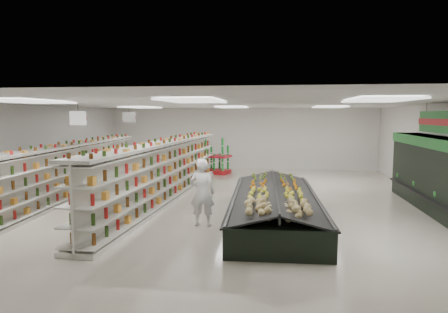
# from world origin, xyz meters

# --- Properties ---
(floor) EXTENTS (16.00, 16.00, 0.00)m
(floor) POSITION_xyz_m (0.00, 0.00, 0.00)
(floor) COLOR beige
(floor) RESTS_ON ground
(ceiling) EXTENTS (14.00, 16.00, 0.02)m
(ceiling) POSITION_xyz_m (0.00, 0.00, 3.20)
(ceiling) COLOR white
(ceiling) RESTS_ON wall_back
(wall_back) EXTENTS (14.00, 0.02, 3.20)m
(wall_back) POSITION_xyz_m (0.00, 8.00, 1.60)
(wall_back) COLOR silver
(wall_back) RESTS_ON floor
(wall_front) EXTENTS (14.00, 0.02, 3.20)m
(wall_front) POSITION_xyz_m (0.00, -8.00, 1.60)
(wall_front) COLOR silver
(wall_front) RESTS_ON floor
(wall_left) EXTENTS (0.02, 16.00, 3.20)m
(wall_left) POSITION_xyz_m (-7.00, 0.00, 1.60)
(wall_left) COLOR silver
(wall_left) RESTS_ON floor
(wall_right) EXTENTS (0.02, 16.00, 3.20)m
(wall_right) POSITION_xyz_m (7.00, 0.00, 1.60)
(wall_right) COLOR silver
(wall_right) RESTS_ON floor
(aisle_sign_near) EXTENTS (0.52, 0.06, 0.75)m
(aisle_sign_near) POSITION_xyz_m (-3.80, -2.00, 2.75)
(aisle_sign_near) COLOR white
(aisle_sign_near) RESTS_ON ceiling
(aisle_sign_far) EXTENTS (0.52, 0.06, 0.75)m
(aisle_sign_far) POSITION_xyz_m (-3.80, 2.00, 2.75)
(aisle_sign_far) COLOR white
(aisle_sign_far) RESTS_ON ceiling
(hortifruti_banner) EXTENTS (0.12, 3.20, 0.95)m
(hortifruti_banner) POSITION_xyz_m (6.25, -1.50, 2.65)
(hortifruti_banner) COLOR #1C6C26
(hortifruti_banner) RESTS_ON ceiling
(gondola_left) EXTENTS (1.27, 10.64, 1.84)m
(gondola_left) POSITION_xyz_m (-5.20, 0.24, 0.84)
(gondola_left) COLOR silver
(gondola_left) RESTS_ON floor
(gondola_center) EXTENTS (1.44, 11.36, 1.96)m
(gondola_center) POSITION_xyz_m (-1.81, -0.02, 0.90)
(gondola_center) COLOR silver
(gondola_center) RESTS_ON floor
(produce_island) EXTENTS (2.53, 6.48, 0.96)m
(produce_island) POSITION_xyz_m (1.83, -2.13, 0.44)
(produce_island) COLOR black
(produce_island) RESTS_ON floor
(soda_endcap) EXTENTS (1.45, 1.19, 1.60)m
(soda_endcap) POSITION_xyz_m (-0.99, 6.13, 0.78)
(soda_endcap) COLOR #A71318
(soda_endcap) RESTS_ON floor
(shopper_main) EXTENTS (0.64, 0.42, 1.74)m
(shopper_main) POSITION_xyz_m (-0.01, -2.99, 0.87)
(shopper_main) COLOR white
(shopper_main) RESTS_ON floor
(shopper_background) EXTENTS (0.59, 0.80, 1.47)m
(shopper_background) POSITION_xyz_m (-3.62, 3.29, 0.74)
(shopper_background) COLOR tan
(shopper_background) RESTS_ON floor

